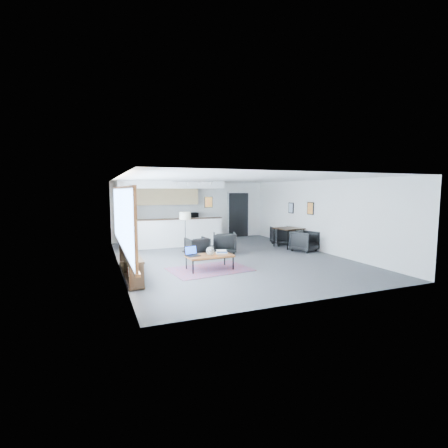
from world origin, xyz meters
name	(u,v)px	position (x,y,z in m)	size (l,w,h in m)	color
room	(230,219)	(0.00, 0.00, 1.30)	(7.02, 9.02, 2.62)	#47474A
window	(122,220)	(-3.46, -0.90, 1.46)	(0.10, 5.95, 1.66)	#8CBFFF
console	(130,263)	(-3.30, -1.05, 0.33)	(0.35, 3.00, 0.80)	black
kitchenette	(169,211)	(-1.20, 3.71, 1.38)	(4.20, 1.96, 2.60)	white
doorway	(238,214)	(2.30, 4.42, 1.07)	(1.10, 0.12, 2.15)	black
track_light	(193,182)	(-0.59, 2.20, 2.53)	(1.60, 0.07, 0.15)	silver
wall_art_lower	(310,208)	(3.47, 0.40, 1.55)	(0.03, 0.38, 0.48)	black
wall_art_upper	(291,208)	(3.47, 1.70, 1.50)	(0.03, 0.34, 0.44)	black
kilim_rug	(210,269)	(-1.16, -1.25, 0.01)	(2.35, 1.75, 0.01)	#5C3148
coffee_table	(210,256)	(-1.16, -1.25, 0.39)	(1.31, 0.74, 0.42)	brown
laptop	(192,253)	(-1.65, -1.16, 0.50)	(0.42, 0.37, 0.27)	black
ceramic_pot	(210,251)	(-1.15, -1.28, 0.54)	(0.23, 0.23, 0.23)	gray
book_stack	(222,252)	(-0.76, -1.18, 0.47)	(0.38, 0.34, 0.10)	silver
coaster	(216,256)	(-1.05, -1.46, 0.42)	(0.11, 0.11, 0.01)	#E5590C
armchair_left	(197,246)	(-0.93, 0.65, 0.36)	(0.69, 0.65, 0.71)	black
armchair_right	(224,242)	(0.15, 0.86, 0.41)	(0.79, 0.74, 0.81)	black
floor_lamp	(185,217)	(-1.08, 1.63, 1.26)	(0.52, 0.52, 1.45)	black
dining_table	(289,230)	(2.92, 0.99, 0.70)	(1.02, 1.02, 0.77)	black
dining_chair_near	(305,242)	(3.00, 0.06, 0.35)	(0.68, 0.63, 0.70)	black
dining_chair_far	(282,236)	(3.00, 1.58, 0.35)	(0.68, 0.64, 0.70)	black
microwave	(191,215)	(-0.12, 4.15, 1.12)	(0.56, 0.31, 0.38)	black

